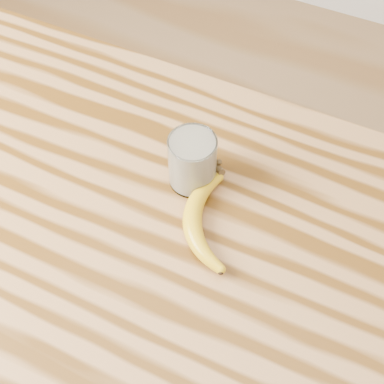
% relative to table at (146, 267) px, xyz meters
% --- Properties ---
extents(room, '(4.04, 4.04, 2.70)m').
position_rel_table_xyz_m(room, '(0.00, 0.00, 0.58)').
color(room, olive).
rests_on(room, ground).
extents(table, '(1.20, 0.80, 0.90)m').
position_rel_table_xyz_m(table, '(0.00, 0.00, 0.00)').
color(table, '#98683A').
rests_on(table, ground).
extents(smoothie_glass, '(0.08, 0.08, 0.11)m').
position_rel_table_xyz_m(smoothie_glass, '(0.03, 0.14, 0.18)').
color(smoothie_glass, white).
rests_on(smoothie_glass, table).
extents(banana, '(0.20, 0.29, 0.03)m').
position_rel_table_xyz_m(banana, '(0.07, 0.05, 0.15)').
color(banana, gold).
rests_on(banana, table).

